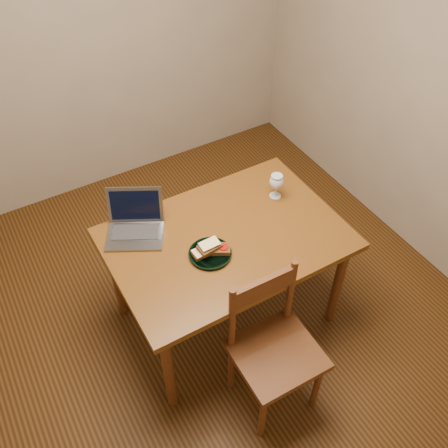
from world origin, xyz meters
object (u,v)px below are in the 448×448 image
plate (210,254)px  laptop (135,221)px  milk_glass (276,186)px  chair (275,345)px  table (226,247)px

plate → laptop: laptop is taller
milk_glass → laptop: laptop is taller
chair → laptop: 1.01m
plate → milk_glass: (0.57, 0.21, 0.07)m
laptop → chair: bearing=-40.0°
chair → milk_glass: bearing=57.7°
chair → laptop: laptop is taller
plate → table: bearing=27.2°
chair → plate: size_ratio=1.99×
plate → milk_glass: bearing=20.6°
plate → laptop: (-0.26, 0.38, 0.05)m
chair → plate: bearing=100.5°
laptop → plate: bearing=-26.7°
chair → plate: 0.58m
table → milk_glass: 0.48m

